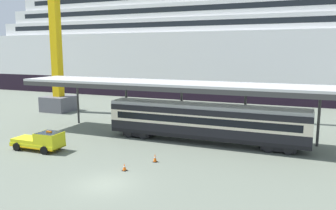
% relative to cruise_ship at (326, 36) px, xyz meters
% --- Properties ---
extents(ground_plane, '(400.00, 400.00, 0.00)m').
position_rel_cruise_ship_xyz_m(ground_plane, '(-16.33, -55.58, -12.64)').
color(ground_plane, slate).
extents(cruise_ship, '(157.08, 26.80, 36.68)m').
position_rel_cruise_ship_xyz_m(cruise_ship, '(0.00, 0.00, 0.00)').
color(cruise_ship, black).
rests_on(cruise_ship, ground).
extents(platform_canopy, '(44.08, 5.92, 6.26)m').
position_rel_cruise_ship_xyz_m(platform_canopy, '(-12.80, -41.60, -6.65)').
color(platform_canopy, '#BBBBBB').
rests_on(platform_canopy, ground).
extents(train_carriage, '(20.95, 2.81, 4.11)m').
position_rel_cruise_ship_xyz_m(train_carriage, '(-12.80, -42.03, -10.34)').
color(train_carriage, black).
rests_on(train_carriage, ground).
extents(service_truck, '(5.24, 2.34, 2.02)m').
position_rel_cruise_ship_xyz_m(service_truck, '(-26.67, -50.70, -11.65)').
color(service_truck, yellow).
rests_on(service_truck, ground).
extents(traffic_cone_near, '(0.36, 0.36, 0.74)m').
position_rel_cruise_ship_xyz_m(traffic_cone_near, '(-15.03, -49.68, -12.27)').
color(traffic_cone_near, black).
rests_on(traffic_cone_near, ground).
extents(traffic_cone_mid, '(0.36, 0.36, 0.62)m').
position_rel_cruise_ship_xyz_m(traffic_cone_mid, '(-16.43, -52.59, -12.33)').
color(traffic_cone_mid, black).
rests_on(traffic_cone_mid, ground).
extents(dockside_crane, '(12.26, 4.40, 50.88)m').
position_rel_cruise_ship_xyz_m(dockside_crane, '(-39.44, -32.51, 3.18)').
color(dockside_crane, '#595960').
rests_on(dockside_crane, ground).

